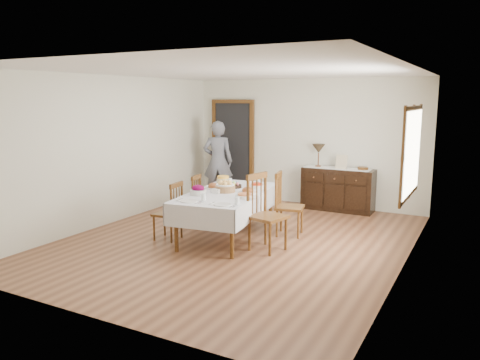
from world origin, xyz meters
The scene contains 26 objects.
ground centered at (0.00, 0.00, 0.00)m, with size 6.00×6.00×0.00m, color brown.
room_shell centered at (-0.15, 0.42, 1.64)m, with size 5.02×6.02×2.65m.
dining_table centered at (-0.21, 0.08, 0.65)m, with size 1.37×2.29×0.74m.
chair_left_near centered at (-0.95, -0.45, 0.47)m, with size 0.42×0.42×0.92m.
chair_left_far centered at (-1.11, 0.35, 0.46)m, with size 0.44×0.44×0.91m.
chair_right_near centered at (0.56, -0.19, 0.57)m, with size 0.56×0.56×1.13m.
chair_right_far centered at (0.56, 0.66, 0.52)m, with size 0.51×0.51×1.03m.
sideboard centered at (0.80, 2.72, 0.42)m, with size 1.40×0.51×0.84m.
person centered at (-1.73, 2.33, 0.93)m, with size 0.58×0.37×1.85m, color slate.
bread_basket centered at (-0.25, 0.07, 0.82)m, with size 0.32×0.32×0.18m.
egg_basket centered at (-0.30, 0.44, 0.78)m, with size 0.26×0.26×0.10m.
ham_platter_a centered at (-0.56, 0.22, 0.77)m, with size 0.29×0.29×0.11m.
ham_platter_b centered at (0.10, 0.18, 0.77)m, with size 0.31×0.31×0.11m.
beet_bowl centered at (-0.50, -0.33, 0.81)m, with size 0.25×0.25×0.16m.
carrot_bowl centered at (0.06, 0.57, 0.78)m, with size 0.22×0.22×0.09m.
pineapple_bowl centered at (-0.64, 0.67, 0.81)m, with size 0.22×0.22×0.14m.
casserole_dish centered at (0.23, -0.20, 0.77)m, with size 0.27×0.27×0.07m.
butter_dish centered at (-0.32, -0.10, 0.78)m, with size 0.15×0.11×0.07m.
setting_left centered at (-0.31, -0.74, 0.76)m, with size 0.44×0.31×0.10m.
setting_right centered at (0.22, -0.70, 0.76)m, with size 0.44×0.31×0.10m.
glass_far_a centered at (-0.50, 0.68, 0.80)m, with size 0.06×0.06×0.11m.
glass_far_b centered at (0.00, 0.78, 0.79)m, with size 0.07×0.07×0.10m.
runner centered at (0.77, 2.73, 0.85)m, with size 1.30×0.35×0.01m.
table_lamp centered at (0.37, 2.75, 1.20)m, with size 0.26×0.26×0.46m.
picture_frame centered at (0.87, 2.65, 0.98)m, with size 0.22×0.08×0.28m.
deco_bowl centered at (1.27, 2.74, 0.87)m, with size 0.20×0.20×0.06m.
Camera 1 is at (3.38, -6.22, 2.21)m, focal length 35.00 mm.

